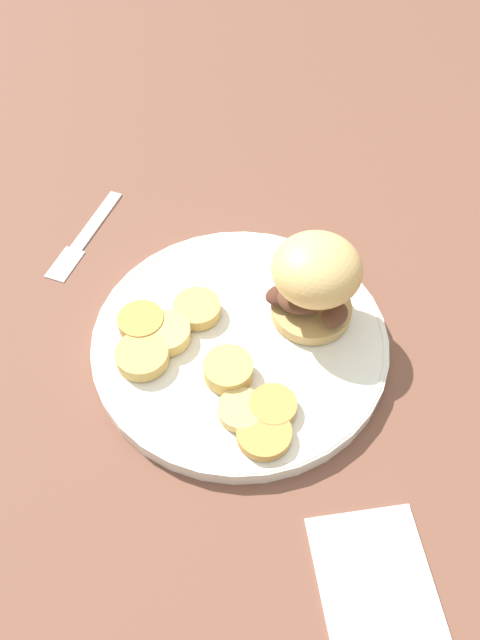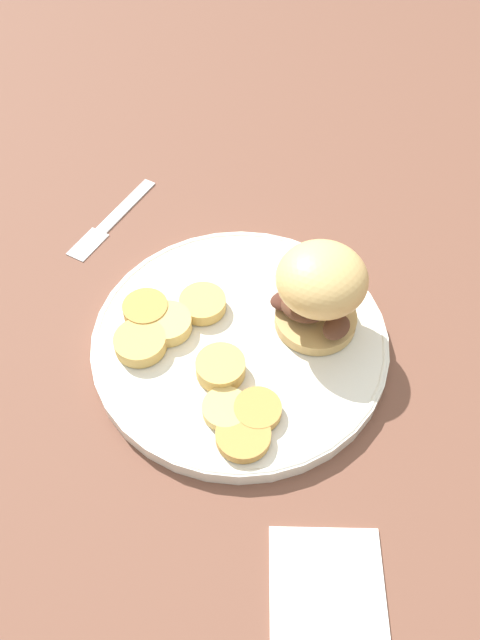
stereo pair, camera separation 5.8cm
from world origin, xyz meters
name	(u,v)px [view 1 (the left image)]	position (x,y,z in m)	size (l,w,h in m)	color
ground_plane	(240,347)	(0.00, 0.00, 0.00)	(4.00, 4.00, 0.00)	brown
dinner_plate	(240,341)	(0.00, 0.00, 0.01)	(0.29, 0.29, 0.02)	white
sandwich	(315,279)	(0.04, -0.06, 0.07)	(0.08, 0.09, 0.09)	tan
potato_round_0	(273,406)	(-0.07, -0.05, 0.02)	(0.04, 0.04, 0.01)	#BC8942
potato_round_1	(241,410)	(-0.08, -0.02, 0.02)	(0.04, 0.04, 0.01)	#DBB766
potato_round_2	(142,356)	(-0.05, 0.08, 0.03)	(0.05, 0.05, 0.01)	tan
potato_round_3	(141,323)	(-0.01, 0.10, 0.03)	(0.04, 0.04, 0.02)	#BC8942
potato_round_4	(197,309)	(0.02, 0.05, 0.03)	(0.05, 0.05, 0.01)	tan
potato_round_5	(166,333)	(-0.02, 0.07, 0.03)	(0.05, 0.05, 0.01)	#DBB766
potato_round_6	(264,434)	(-0.10, -0.05, 0.02)	(0.05, 0.05, 0.01)	#BC8942
potato_round_7	(229,370)	(-0.05, 0.00, 0.03)	(0.05, 0.05, 0.02)	tan
fork	(86,235)	(0.11, 0.21, 0.00)	(0.15, 0.04, 0.00)	silver
napkin	(380,598)	(-0.20, -0.16, 0.00)	(0.14, 0.09, 0.01)	white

